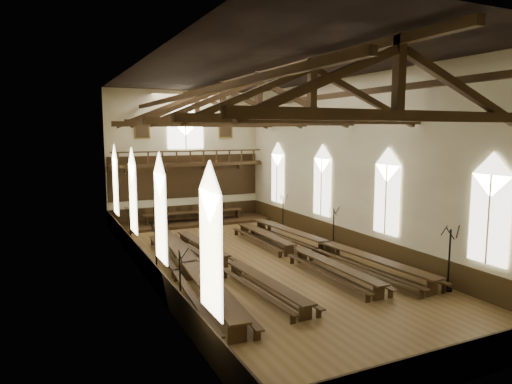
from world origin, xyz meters
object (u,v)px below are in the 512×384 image
(candelabrum_left_near, at_px, (180,291))
(candelabrum_right_mid, at_px, (333,235))
(refectory_row_c, at_px, (295,250))
(high_table, at_px, (194,213))
(dais, at_px, (194,222))
(refectory_row_b, at_px, (229,262))
(refectory_row_d, at_px, (326,246))
(candelabrum_left_mid, at_px, (157,262))
(candelabrum_left_far, at_px, (131,235))
(refectory_row_a, at_px, (190,266))
(candelabrum_right_far, at_px, (283,217))
(candelabrum_right_near, at_px, (448,271))

(candelabrum_left_near, xyz_separation_m, candelabrum_right_mid, (11.10, 5.57, -0.00))
(refectory_row_c, bearing_deg, high_table, 99.73)
(dais, height_order, candelabrum_right_mid, candelabrum_right_mid)
(refectory_row_b, relative_size, refectory_row_c, 0.99)
(refectory_row_b, bearing_deg, refectory_row_d, 3.96)
(candelabrum_left_mid, height_order, candelabrum_left_far, candelabrum_left_mid)
(refectory_row_a, relative_size, candelabrum_left_near, 6.25)
(refectory_row_a, distance_m, high_table, 13.05)
(refectory_row_a, xyz_separation_m, candelabrum_right_mid, (9.65, 2.11, 0.14))
(candelabrum_left_near, height_order, candelabrum_right_mid, candelabrum_left_near)
(refectory_row_c, distance_m, candelabrum_left_near, 8.65)
(refectory_row_b, distance_m, refectory_row_c, 4.15)
(high_table, relative_size, candelabrum_right_far, 3.16)
(refectory_row_d, relative_size, candelabrum_left_far, 6.08)
(refectory_row_a, xyz_separation_m, candelabrum_right_near, (9.65, -6.49, 0.29))
(candelabrum_left_near, distance_m, candelabrum_right_far, 16.26)
(refectory_row_a, xyz_separation_m, refectory_row_c, (6.16, 0.65, -0.07))
(refectory_row_d, bearing_deg, candelabrum_left_near, -157.29)
(refectory_row_c, xyz_separation_m, candelabrum_right_mid, (3.49, 1.45, 0.21))
(refectory_row_b, height_order, candelabrum_right_far, candelabrum_right_far)
(refectory_row_b, height_order, candelabrum_left_near, candelabrum_left_near)
(refectory_row_a, relative_size, refectory_row_c, 1.07)
(refectory_row_d, height_order, candelabrum_left_mid, candelabrum_left_mid)
(refectory_row_b, distance_m, candelabrum_right_near, 10.07)
(candelabrum_left_near, relative_size, candelabrum_right_near, 0.83)
(refectory_row_a, distance_m, refectory_row_b, 2.04)
(refectory_row_a, bearing_deg, candelabrum_right_near, -33.94)
(refectory_row_d, relative_size, candelabrum_right_far, 6.32)
(refectory_row_b, relative_size, candelabrum_right_mid, 5.77)
(dais, xyz_separation_m, candelabrum_left_far, (-5.60, -5.20, 0.65))
(dais, bearing_deg, high_table, 0.00)
(refectory_row_a, relative_size, candelabrum_right_far, 6.30)
(candelabrum_right_far, bearing_deg, candelabrum_left_far, -173.61)
(refectory_row_a, height_order, candelabrum_left_near, candelabrum_left_near)
(high_table, height_order, candelabrum_left_mid, candelabrum_left_mid)
(refectory_row_a, bearing_deg, high_table, 71.48)
(candelabrum_right_near, bearing_deg, dais, 106.26)
(dais, height_order, candelabrum_left_near, candelabrum_left_near)
(candelabrum_right_near, xyz_separation_m, candelabrum_right_far, (0.00, 14.92, -0.15))
(refectory_row_c, distance_m, high_table, 11.90)
(refectory_row_c, distance_m, refectory_row_d, 1.87)
(candelabrum_right_far, bearing_deg, candelabrum_right_mid, -90.00)
(candelabrum_left_near, distance_m, candelabrum_left_mid, 3.98)
(dais, xyz_separation_m, candelabrum_right_far, (5.50, -3.95, 0.63))
(high_table, relative_size, candelabrum_left_mid, 2.73)
(candelabrum_left_mid, bearing_deg, refectory_row_d, -0.08)
(refectory_row_d, distance_m, candelabrum_right_near, 7.19)
(refectory_row_c, distance_m, candelabrum_right_far, 8.52)
(refectory_row_c, bearing_deg, candelabrum_right_mid, 22.58)
(refectory_row_d, height_order, candelabrum_left_far, candelabrum_left_far)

